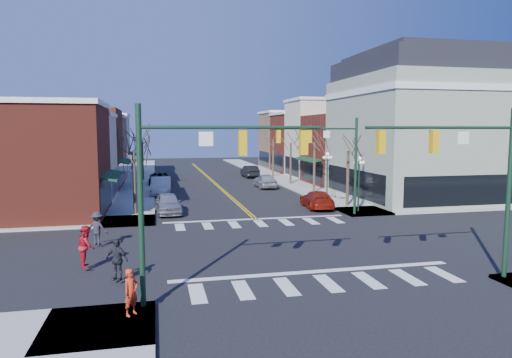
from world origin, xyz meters
TOP-DOWN VIEW (x-y plane):
  - ground at (0.00, 0.00)m, footprint 160.00×160.00m
  - sidewalk_left at (-8.75, 20.00)m, footprint 3.50×70.00m
  - sidewalk_right at (8.75, 20.00)m, footprint 3.50×70.00m
  - bldg_left_brick_a at (-15.50, 11.75)m, footprint 10.00×8.50m
  - bldg_left_stucco_a at (-15.50, 19.50)m, footprint 10.00×7.00m
  - bldg_left_brick_b at (-15.50, 27.50)m, footprint 10.00×9.00m
  - bldg_left_tan at (-15.50, 35.75)m, footprint 10.00×7.50m
  - bldg_left_stucco_b at (-15.50, 43.50)m, footprint 10.00×8.00m
  - bldg_right_brick_a at (15.50, 25.75)m, footprint 10.00×8.50m
  - bldg_right_stucco at (15.50, 33.50)m, footprint 10.00×7.00m
  - bldg_right_brick_b at (15.50, 41.00)m, footprint 10.00×8.00m
  - bldg_right_tan at (15.50, 49.00)m, footprint 10.00×8.00m
  - victorian_corner at (16.50, 14.50)m, footprint 12.25×14.25m
  - traffic_mast_near_left at (-5.55, -7.40)m, footprint 6.60×0.28m
  - traffic_mast_near_right at (5.55, -7.40)m, footprint 6.60×0.28m
  - traffic_mast_far_right at (5.55, 7.40)m, footprint 6.60×0.28m
  - lamppost_corner at (8.20, 8.50)m, footprint 0.36×0.36m
  - lamppost_midblock at (8.20, 15.00)m, footprint 0.36×0.36m
  - tree_left_a at (-8.40, 11.00)m, footprint 0.24×0.24m
  - tree_left_b at (-8.40, 19.00)m, footprint 0.24×0.24m
  - tree_left_c at (-8.40, 27.00)m, footprint 0.24×0.24m
  - tree_left_d at (-8.40, 35.00)m, footprint 0.24×0.24m
  - tree_right_a at (8.40, 11.00)m, footprint 0.24×0.24m
  - tree_right_b at (8.40, 19.00)m, footprint 0.24×0.24m
  - tree_right_c at (8.40, 27.00)m, footprint 0.24×0.24m
  - tree_right_d at (8.40, 35.00)m, footprint 0.24×0.24m
  - car_left_near at (-6.01, 11.31)m, footprint 2.09×4.65m
  - car_left_mid at (-6.40, 21.64)m, footprint 2.11×5.30m
  - car_left_far at (-6.40, 29.88)m, footprint 2.51×5.28m
  - car_right_near at (5.85, 11.17)m, footprint 2.40×5.01m
  - car_right_mid at (4.80, 24.68)m, footprint 1.89×4.68m
  - car_right_far at (5.46, 36.01)m, footprint 1.78×4.81m
  - pedestrian_red_a at (-7.76, -8.15)m, footprint 0.67×0.68m
  - pedestrian_red_b at (-10.00, -2.10)m, footprint 0.82×1.00m
  - pedestrian_dark_a at (-8.51, -4.30)m, footprint 1.08×0.86m
  - pedestrian_dark_b at (-10.00, 1.95)m, footprint 1.34×1.07m

SIDE VIEW (x-z plane):
  - ground at x=0.00m, z-range 0.00..0.00m
  - sidewalk_left at x=-8.75m, z-range 0.00..0.15m
  - sidewalk_right at x=8.75m, z-range 0.00..0.15m
  - car_right_near at x=5.85m, z-range 0.00..1.41m
  - car_left_far at x=-6.40m, z-range 0.00..1.46m
  - car_left_near at x=-6.01m, z-range 0.00..1.55m
  - car_right_far at x=5.46m, z-range 0.00..1.57m
  - car_right_mid at x=4.80m, z-range 0.00..1.59m
  - car_left_mid at x=-6.40m, z-range 0.00..1.72m
  - pedestrian_red_a at x=-7.76m, z-range 0.15..1.73m
  - pedestrian_dark_a at x=-8.51m, z-range 0.15..1.86m
  - pedestrian_dark_b at x=-10.00m, z-range 0.15..1.96m
  - pedestrian_red_b at x=-10.00m, z-range 0.15..2.04m
  - tree_left_c at x=-8.40m, z-range 0.00..4.55m
  - tree_right_a at x=8.40m, z-range 0.00..4.62m
  - tree_left_a at x=-8.40m, z-range 0.00..4.76m
  - tree_right_c at x=8.40m, z-range 0.00..4.83m
  - tree_left_d at x=-8.40m, z-range 0.00..4.90m
  - tree_right_d at x=8.40m, z-range 0.00..4.97m
  - tree_left_b at x=-8.40m, z-range 0.00..5.04m
  - tree_right_b at x=8.40m, z-range 0.00..5.18m
  - lamppost_corner at x=8.20m, z-range 0.80..5.13m
  - lamppost_midblock at x=8.20m, z-range 0.80..5.13m
  - bldg_left_stucco_a at x=-15.50m, z-range 0.00..7.50m
  - bldg_left_tan at x=-15.50m, z-range 0.00..7.80m
  - bldg_left_brick_a at x=-15.50m, z-range 0.00..8.00m
  - bldg_right_brick_a at x=15.50m, z-range 0.00..8.00m
  - bldg_left_stucco_b at x=-15.50m, z-range 0.00..8.20m
  - bldg_left_brick_b at x=-15.50m, z-range 0.00..8.50m
  - bldg_right_brick_b at x=15.50m, z-range 0.00..8.50m
  - bldg_right_tan at x=15.50m, z-range 0.00..9.00m
  - traffic_mast_near_left at x=-5.55m, z-range 1.11..8.31m
  - traffic_mast_near_right at x=5.55m, z-range 1.11..8.31m
  - traffic_mast_far_right at x=5.55m, z-range 1.11..8.31m
  - bldg_right_stucco at x=15.50m, z-range 0.00..10.00m
  - victorian_corner at x=16.50m, z-range 0.01..13.31m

